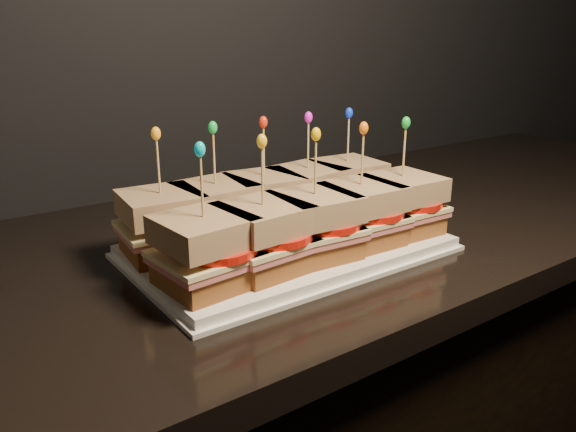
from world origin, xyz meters
TOP-DOWN VIEW (x-y plane):
  - granite_slab at (-0.25, 1.69)m, footprint 2.23×0.64m
  - platter at (-0.26, 1.61)m, footprint 0.41×0.25m
  - platter_rim at (-0.26, 1.61)m, footprint 0.42×0.27m
  - sandwich_0_bread_bot at (-0.42, 1.67)m, footprint 0.10×0.10m
  - sandwich_0_ham at (-0.42, 1.67)m, footprint 0.11×0.11m
  - sandwich_0_cheese at (-0.42, 1.67)m, footprint 0.11×0.11m
  - sandwich_0_tomato at (-0.41, 1.66)m, footprint 0.09×0.09m
  - sandwich_0_bread_top at (-0.42, 1.67)m, footprint 0.10×0.10m
  - sandwich_0_pick at (-0.42, 1.67)m, footprint 0.00×0.00m
  - sandwich_0_frill at (-0.42, 1.67)m, footprint 0.01×0.01m
  - sandwich_1_bread_bot at (-0.34, 1.67)m, footprint 0.10×0.10m
  - sandwich_1_ham at (-0.34, 1.67)m, footprint 0.11×0.11m
  - sandwich_1_cheese at (-0.34, 1.67)m, footprint 0.11×0.11m
  - sandwich_1_tomato at (-0.33, 1.66)m, footprint 0.09×0.09m
  - sandwich_1_bread_top at (-0.34, 1.67)m, footprint 0.10×0.10m
  - sandwich_1_pick at (-0.34, 1.67)m, footprint 0.00×0.00m
  - sandwich_1_frill at (-0.34, 1.67)m, footprint 0.01×0.01m
  - sandwich_2_bread_bot at (-0.26, 1.67)m, footprint 0.11×0.11m
  - sandwich_2_ham at (-0.26, 1.67)m, footprint 0.12×0.11m
  - sandwich_2_cheese at (-0.26, 1.67)m, footprint 0.12×0.11m
  - sandwich_2_tomato at (-0.25, 1.66)m, footprint 0.09×0.09m
  - sandwich_2_bread_top at (-0.26, 1.67)m, footprint 0.11×0.11m
  - sandwich_2_pick at (-0.26, 1.67)m, footprint 0.00×0.00m
  - sandwich_2_frill at (-0.26, 1.67)m, footprint 0.01×0.01m
  - sandwich_3_bread_bot at (-0.18, 1.67)m, footprint 0.10×0.10m
  - sandwich_3_ham at (-0.18, 1.67)m, footprint 0.11×0.11m
  - sandwich_3_cheese at (-0.18, 1.67)m, footprint 0.12×0.11m
  - sandwich_3_tomato at (-0.17, 1.66)m, footprint 0.09×0.09m
  - sandwich_3_bread_top at (-0.18, 1.67)m, footprint 0.11×0.11m
  - sandwich_3_pick at (-0.18, 1.67)m, footprint 0.00×0.00m
  - sandwich_3_frill at (-0.18, 1.67)m, footprint 0.01×0.01m
  - sandwich_4_bread_bot at (-0.11, 1.67)m, footprint 0.10×0.10m
  - sandwich_4_ham at (-0.11, 1.67)m, footprint 0.11×0.11m
  - sandwich_4_cheese at (-0.11, 1.67)m, footprint 0.11×0.11m
  - sandwich_4_tomato at (-0.09, 1.66)m, footprint 0.09×0.09m
  - sandwich_4_bread_top at (-0.11, 1.67)m, footprint 0.10×0.10m
  - sandwich_4_pick at (-0.11, 1.67)m, footprint 0.00×0.00m
  - sandwich_4_frill at (-0.11, 1.67)m, footprint 0.01×0.01m
  - sandwich_5_bread_bot at (-0.42, 1.55)m, footprint 0.10×0.10m
  - sandwich_5_ham at (-0.42, 1.55)m, footprint 0.11×0.11m
  - sandwich_5_cheese at (-0.42, 1.55)m, footprint 0.11×0.11m
  - sandwich_5_tomato at (-0.41, 1.55)m, footprint 0.09×0.09m
  - sandwich_5_bread_top at (-0.42, 1.55)m, footprint 0.10×0.10m
  - sandwich_5_pick at (-0.42, 1.55)m, footprint 0.00×0.00m
  - sandwich_5_frill at (-0.42, 1.55)m, footprint 0.01×0.01m
  - sandwich_6_bread_bot at (-0.34, 1.55)m, footprint 0.10×0.10m
  - sandwich_6_ham at (-0.34, 1.55)m, footprint 0.11×0.11m
  - sandwich_6_cheese at (-0.34, 1.55)m, footprint 0.11×0.11m
  - sandwich_6_tomato at (-0.33, 1.55)m, footprint 0.09×0.09m
  - sandwich_6_bread_top at (-0.34, 1.55)m, footprint 0.10×0.10m
  - sandwich_6_pick at (-0.34, 1.55)m, footprint 0.00×0.00m
  - sandwich_6_frill at (-0.34, 1.55)m, footprint 0.01×0.01m
  - sandwich_7_bread_bot at (-0.26, 1.55)m, footprint 0.10×0.10m
  - sandwich_7_ham at (-0.26, 1.55)m, footprint 0.11×0.11m
  - sandwich_7_cheese at (-0.26, 1.55)m, footprint 0.11×0.11m
  - sandwich_7_tomato at (-0.25, 1.55)m, footprint 0.09×0.09m
  - sandwich_7_bread_top at (-0.26, 1.55)m, footprint 0.10×0.10m
  - sandwich_7_pick at (-0.26, 1.55)m, footprint 0.00×0.00m
  - sandwich_7_frill at (-0.26, 1.55)m, footprint 0.01×0.01m
  - sandwich_8_bread_bot at (-0.18, 1.55)m, footprint 0.10×0.10m
  - sandwich_8_ham at (-0.18, 1.55)m, footprint 0.11×0.10m
  - sandwich_8_cheese at (-0.18, 1.55)m, footprint 0.11×0.11m
  - sandwich_8_tomato at (-0.17, 1.55)m, footprint 0.09×0.09m
  - sandwich_8_bread_top at (-0.18, 1.55)m, footprint 0.10×0.10m
  - sandwich_8_pick at (-0.18, 1.55)m, footprint 0.00×0.00m
  - sandwich_8_frill at (-0.18, 1.55)m, footprint 0.01×0.01m
  - sandwich_9_bread_bot at (-0.11, 1.55)m, footprint 0.10×0.10m
  - sandwich_9_ham at (-0.11, 1.55)m, footprint 0.11×0.10m
  - sandwich_9_cheese at (-0.11, 1.55)m, footprint 0.11×0.11m
  - sandwich_9_tomato at (-0.09, 1.55)m, footprint 0.09×0.09m
  - sandwich_9_bread_top at (-0.11, 1.55)m, footprint 0.10×0.10m
  - sandwich_9_pick at (-0.11, 1.55)m, footprint 0.00×0.00m
  - sandwich_9_frill at (-0.11, 1.55)m, footprint 0.01×0.01m

SIDE VIEW (x-z plane):
  - granite_slab at x=-0.25m, z-range 0.91..0.95m
  - platter_rim at x=-0.26m, z-range 0.95..0.95m
  - platter at x=-0.26m, z-range 0.95..0.96m
  - sandwich_0_bread_bot at x=-0.42m, z-range 0.96..0.99m
  - sandwich_1_bread_bot at x=-0.34m, z-range 0.96..0.99m
  - sandwich_2_bread_bot at x=-0.26m, z-range 0.96..0.99m
  - sandwich_3_bread_bot at x=-0.18m, z-range 0.96..0.99m
  - sandwich_4_bread_bot at x=-0.11m, z-range 0.96..0.99m
  - sandwich_5_bread_bot at x=-0.42m, z-range 0.96..0.99m
  - sandwich_6_bread_bot at x=-0.34m, z-range 0.96..0.99m
  - sandwich_7_bread_bot at x=-0.26m, z-range 0.96..0.99m
  - sandwich_8_bread_bot at x=-0.18m, z-range 0.96..0.99m
  - sandwich_9_bread_bot at x=-0.11m, z-range 0.96..0.99m
  - sandwich_0_ham at x=-0.42m, z-range 0.99..1.00m
  - sandwich_1_ham at x=-0.34m, z-range 0.99..1.00m
  - sandwich_2_ham at x=-0.26m, z-range 0.99..1.00m
  - sandwich_3_ham at x=-0.18m, z-range 0.99..1.00m
  - sandwich_4_ham at x=-0.11m, z-range 0.99..1.00m
  - sandwich_5_ham at x=-0.42m, z-range 0.99..1.00m
  - sandwich_6_ham at x=-0.34m, z-range 0.99..1.00m
  - sandwich_7_ham at x=-0.26m, z-range 0.99..1.00m
  - sandwich_8_ham at x=-0.18m, z-range 0.99..1.00m
  - sandwich_9_ham at x=-0.11m, z-range 0.99..1.00m
  - sandwich_0_cheese at x=-0.42m, z-range 1.00..1.00m
  - sandwich_1_cheese at x=-0.34m, z-range 1.00..1.00m
  - sandwich_2_cheese at x=-0.26m, z-range 1.00..1.00m
  - sandwich_3_cheese at x=-0.18m, z-range 1.00..1.00m
  - sandwich_4_cheese at x=-0.11m, z-range 1.00..1.00m
  - sandwich_5_cheese at x=-0.42m, z-range 1.00..1.00m
  - sandwich_6_cheese at x=-0.34m, z-range 1.00..1.00m
  - sandwich_7_cheese at x=-0.26m, z-range 1.00..1.00m
  - sandwich_8_cheese at x=-0.18m, z-range 1.00..1.00m
  - sandwich_9_cheese at x=-0.11m, z-range 1.00..1.00m
  - sandwich_0_tomato at x=-0.41m, z-range 1.00..1.01m
  - sandwich_1_tomato at x=-0.33m, z-range 1.00..1.01m
  - sandwich_2_tomato at x=-0.25m, z-range 1.00..1.01m
  - sandwich_3_tomato at x=-0.17m, z-range 1.00..1.01m
  - sandwich_4_tomato at x=-0.09m, z-range 1.00..1.01m
  - sandwich_5_tomato at x=-0.41m, z-range 1.00..1.01m
  - sandwich_6_tomato at x=-0.33m, z-range 1.00..1.01m
  - sandwich_7_tomato at x=-0.25m, z-range 1.00..1.01m
  - sandwich_8_tomato at x=-0.17m, z-range 1.00..1.01m
  - sandwich_9_tomato at x=-0.09m, z-range 1.00..1.01m
  - sandwich_0_bread_top at x=-0.42m, z-range 1.01..1.05m
  - sandwich_1_bread_top at x=-0.34m, z-range 1.01..1.05m
  - sandwich_2_bread_top at x=-0.26m, z-range 1.01..1.05m
  - sandwich_3_bread_top at x=-0.18m, z-range 1.01..1.05m
  - sandwich_4_bread_top at x=-0.11m, z-range 1.01..1.05m
  - sandwich_5_bread_top at x=-0.42m, z-range 1.01..1.05m
  - sandwich_6_bread_top at x=-0.34m, z-range 1.01..1.05m
  - sandwich_7_bread_top at x=-0.26m, z-range 1.01..1.05m
  - sandwich_8_bread_top at x=-0.18m, z-range 1.01..1.05m
  - sandwich_9_bread_top at x=-0.11m, z-range 1.01..1.05m
  - sandwich_0_pick at x=-0.42m, z-range 1.03..1.12m
  - sandwich_1_pick at x=-0.34m, z-range 1.03..1.12m
  - sandwich_2_pick at x=-0.26m, z-range 1.03..1.12m
  - sandwich_3_pick at x=-0.18m, z-range 1.03..1.12m
  - sandwich_4_pick at x=-0.11m, z-range 1.03..1.12m
  - sandwich_5_pick at x=-0.42m, z-range 1.03..1.12m
  - sandwich_6_pick at x=-0.34m, z-range 1.03..1.12m
  - sandwich_7_pick at x=-0.26m, z-range 1.03..1.12m
  - sandwich_8_pick at x=-0.18m, z-range 1.03..1.12m
  - sandwich_9_pick at x=-0.11m, z-range 1.03..1.12m
  - sandwich_0_frill at x=-0.42m, z-range 1.11..1.13m
  - sandwich_1_frill at x=-0.34m, z-range 1.11..1.13m
  - sandwich_2_frill at x=-0.26m, z-range 1.11..1.13m
  - sandwich_3_frill at x=-0.18m, z-range 1.11..1.13m
  - sandwich_4_frill at x=-0.11m, z-range 1.11..1.13m
  - sandwich_5_frill at x=-0.42m, z-range 1.11..1.13m
  - sandwich_6_frill at x=-0.34m, z-range 1.11..1.13m
  - sandwich_7_frill at x=-0.26m, z-range 1.11..1.13m
  - sandwich_8_frill at x=-0.18m, z-range 1.11..1.13m
  - sandwich_9_frill at x=-0.11m, z-range 1.11..1.13m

